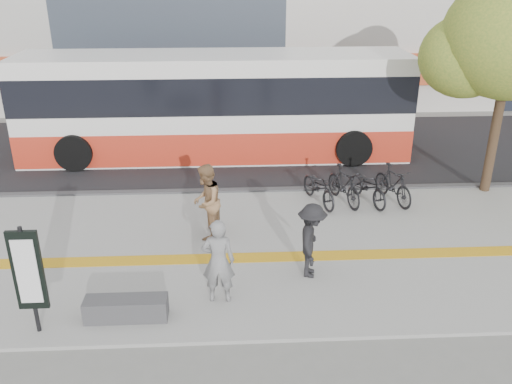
{
  "coord_description": "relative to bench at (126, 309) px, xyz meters",
  "views": [
    {
      "loc": [
        -0.53,
        -10.05,
        6.55
      ],
      "look_at": [
        0.09,
        2.0,
        1.33
      ],
      "focal_mm": 37.95,
      "sensor_mm": 36.0,
      "label": 1
    }
  ],
  "objects": [
    {
      "name": "ground",
      "position": [
        2.6,
        1.2,
        -0.3
      ],
      "size": [
        120.0,
        120.0,
        0.0
      ],
      "primitive_type": "plane",
      "color": "slate",
      "rests_on": "ground"
    },
    {
      "name": "sidewalk",
      "position": [
        2.6,
        2.7,
        -0.27
      ],
      "size": [
        40.0,
        7.0,
        0.08
      ],
      "primitive_type": "cube",
      "color": "gray",
      "rests_on": "ground"
    },
    {
      "name": "tactile_strip",
      "position": [
        2.6,
        2.2,
        -0.22
      ],
      "size": [
        40.0,
        0.45,
        0.01
      ],
      "primitive_type": "cube",
      "color": "gold",
      "rests_on": "sidewalk"
    },
    {
      "name": "street",
      "position": [
        2.6,
        10.2,
        -0.28
      ],
      "size": [
        40.0,
        8.0,
        0.06
      ],
      "primitive_type": "cube",
      "color": "black",
      "rests_on": "ground"
    },
    {
      "name": "curb",
      "position": [
        2.6,
        6.2,
        -0.23
      ],
      "size": [
        40.0,
        0.25,
        0.14
      ],
      "primitive_type": "cube",
      "color": "#363639",
      "rests_on": "ground"
    },
    {
      "name": "bench",
      "position": [
        0.0,
        0.0,
        0.0
      ],
      "size": [
        1.6,
        0.45,
        0.45
      ],
      "primitive_type": "cube",
      "color": "#363639",
      "rests_on": "sidewalk"
    },
    {
      "name": "signboard",
      "position": [
        -1.6,
        -0.31,
        1.06
      ],
      "size": [
        0.55,
        0.1,
        2.2
      ],
      "color": "black",
      "rests_on": "sidewalk"
    },
    {
      "name": "street_tree",
      "position": [
        9.78,
        6.02,
        4.21
      ],
      "size": [
        4.4,
        3.8,
        6.31
      ],
      "color": "#382319",
      "rests_on": "sidewalk"
    },
    {
      "name": "bus",
      "position": [
        1.6,
        9.7,
        1.43
      ],
      "size": [
        13.34,
        3.16,
        3.55
      ],
      "color": "white",
      "rests_on": "street"
    },
    {
      "name": "bicycle_row",
      "position": [
        5.63,
        5.2,
        0.29
      ],
      "size": [
        3.25,
        1.96,
        1.08
      ],
      "color": "black",
      "rests_on": "sidewalk"
    },
    {
      "name": "seated_woman",
      "position": [
        1.8,
        0.54,
        0.69
      ],
      "size": [
        0.69,
        0.47,
        1.83
      ],
      "primitive_type": "imported",
      "rotation": [
        0.0,
        0.0,
        3.09
      ],
      "color": "black",
      "rests_on": "sidewalk"
    },
    {
      "name": "pedestrian_tan",
      "position": [
        1.47,
        3.33,
        0.73
      ],
      "size": [
        0.92,
        1.07,
        1.92
      ],
      "primitive_type": "imported",
      "rotation": [
        0.0,
        0.0,
        -1.8
      ],
      "color": "#906A47",
      "rests_on": "sidewalk"
    },
    {
      "name": "pedestrian_dark",
      "position": [
        3.81,
        1.4,
        0.63
      ],
      "size": [
        0.83,
        1.2,
        1.7
      ],
      "primitive_type": "imported",
      "rotation": [
        0.0,
        0.0,
        1.38
      ],
      "color": "black",
      "rests_on": "sidewalk"
    }
  ]
}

